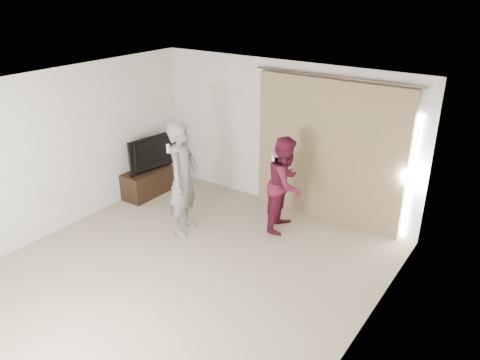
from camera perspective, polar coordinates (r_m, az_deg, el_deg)
name	(u,v)px	position (r m, az deg, el deg)	size (l,w,h in m)	color
floor	(182,274)	(6.78, -7.10, -11.25)	(5.50, 5.50, 0.00)	tan
wall_back	(283,136)	(8.22, 5.23, 5.40)	(5.00, 0.04, 2.60)	silver
wall_left	(58,152)	(7.94, -21.28, 3.17)	(0.04, 5.50, 2.60)	silver
ceiling	(171,91)	(5.72, -8.41, 10.67)	(5.00, 5.50, 0.01)	white
curtain	(329,152)	(7.81, 10.77, 3.33)	(2.80, 0.11, 2.46)	#8B7255
tv_console	(154,179)	(9.18, -10.45, 0.09)	(0.46, 1.32, 0.51)	black
tv	(152,151)	(8.97, -10.72, 3.50)	(1.14, 0.15, 0.66)	black
scratching_post	(175,177)	(9.36, -7.98, 0.41)	(0.38, 0.38, 0.51)	tan
person_man	(183,179)	(7.42, -6.96, 0.17)	(0.62, 0.77, 1.85)	slate
person_woman	(285,184)	(7.55, 5.57, -0.48)	(0.72, 0.86, 1.58)	#5A162C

